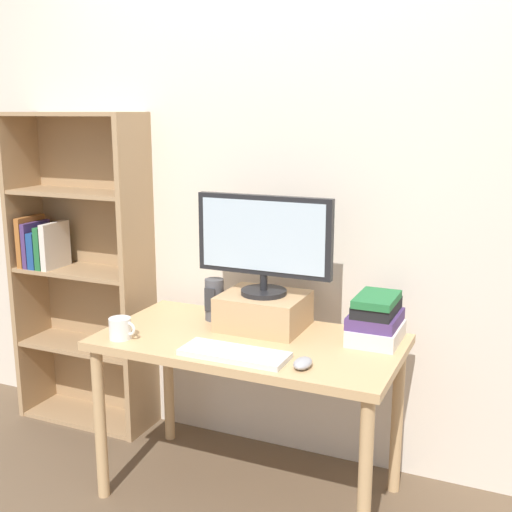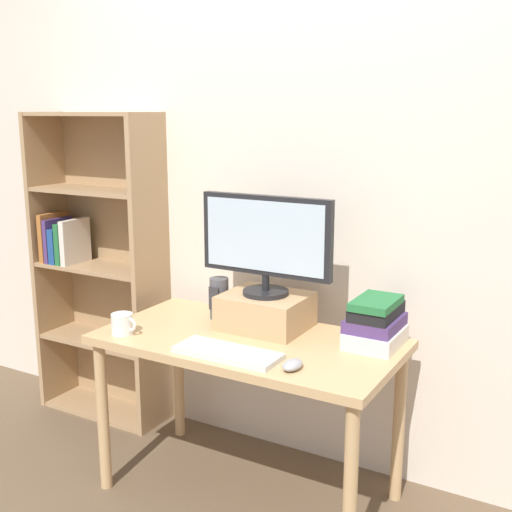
{
  "view_description": "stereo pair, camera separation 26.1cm",
  "coord_description": "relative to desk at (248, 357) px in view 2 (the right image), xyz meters",
  "views": [
    {
      "loc": [
        1.04,
        -2.28,
        1.62
      ],
      "look_at": [
        0.0,
        0.06,
        1.05
      ],
      "focal_mm": 45.0,
      "sensor_mm": 36.0,
      "label": 1
    },
    {
      "loc": [
        1.27,
        -2.16,
        1.62
      ],
      "look_at": [
        0.0,
        0.06,
        1.05
      ],
      "focal_mm": 45.0,
      "sensor_mm": 36.0,
      "label": 2
    }
  ],
  "objects": [
    {
      "name": "back_wall",
      "position": [
        0.0,
        0.47,
        0.67
      ],
      "size": [
        7.0,
        0.08,
        2.6
      ],
      "color": "beige",
      "rests_on": "ground_plane"
    },
    {
      "name": "desk_speaker",
      "position": [
        -0.24,
        0.16,
        0.18
      ],
      "size": [
        0.08,
        0.09,
        0.19
      ],
      "color": "#4C4C51",
      "rests_on": "desk"
    },
    {
      "name": "desk",
      "position": [
        0.0,
        0.0,
        0.0
      ],
      "size": [
        1.24,
        0.65,
        0.71
      ],
      "color": "tan",
      "rests_on": "ground_plane"
    },
    {
      "name": "coffee_mug",
      "position": [
        -0.48,
        -0.22,
        0.13
      ],
      "size": [
        0.12,
        0.09,
        0.09
      ],
      "color": "white",
      "rests_on": "desk"
    },
    {
      "name": "keyboard",
      "position": [
        0.03,
        -0.21,
        0.1
      ],
      "size": [
        0.42,
        0.16,
        0.02
      ],
      "color": "silver",
      "rests_on": "desk"
    },
    {
      "name": "ground_plane",
      "position": [
        0.0,
        0.0,
        -0.63
      ],
      "size": [
        12.0,
        12.0,
        0.0
      ],
      "primitive_type": "plane",
      "color": "brown"
    },
    {
      "name": "book_stack",
      "position": [
        0.48,
        0.18,
        0.18
      ],
      "size": [
        0.2,
        0.27,
        0.19
      ],
      "color": "silver",
      "rests_on": "desk"
    },
    {
      "name": "computer_mouse",
      "position": [
        0.31,
        -0.21,
        0.1
      ],
      "size": [
        0.06,
        0.1,
        0.04
      ],
      "color": "#99999E",
      "rests_on": "desk"
    },
    {
      "name": "computer_monitor",
      "position": [
        0.0,
        0.15,
        0.47
      ],
      "size": [
        0.6,
        0.2,
        0.42
      ],
      "color": "black",
      "rests_on": "riser_box"
    },
    {
      "name": "bookshelf_unit",
      "position": [
        -1.11,
        0.32,
        0.2
      ],
      "size": [
        0.73,
        0.28,
        1.62
      ],
      "color": "tan",
      "rests_on": "ground_plane"
    },
    {
      "name": "riser_box",
      "position": [
        0.0,
        0.15,
        0.16
      ],
      "size": [
        0.35,
        0.3,
        0.15
      ],
      "color": "tan",
      "rests_on": "desk"
    }
  ]
}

